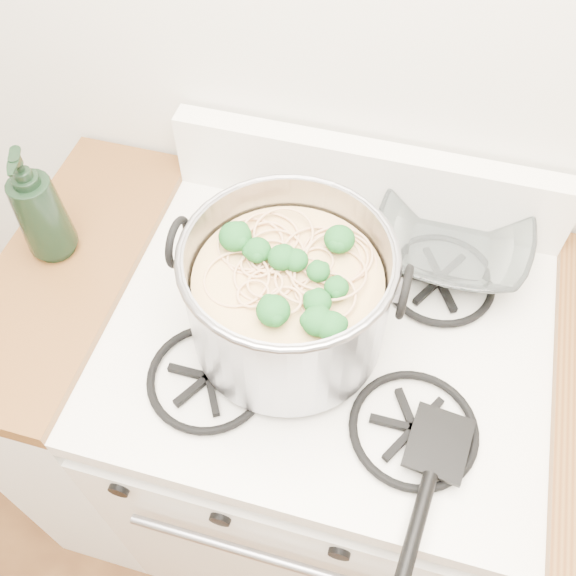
# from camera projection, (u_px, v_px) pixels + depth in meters

# --- Properties ---
(gas_range) EXTENTS (0.76, 0.66, 0.92)m
(gas_range) POSITION_uv_depth(u_px,v_px,m) (319.00, 437.00, 1.50)
(gas_range) COLOR white
(gas_range) RESTS_ON ground
(counter_left) EXTENTS (0.25, 0.65, 0.92)m
(counter_left) POSITION_uv_depth(u_px,v_px,m) (118.00, 379.00, 1.56)
(counter_left) COLOR silver
(counter_left) RESTS_ON ground
(stock_pot) EXTENTS (0.36, 0.33, 0.22)m
(stock_pot) POSITION_uv_depth(u_px,v_px,m) (288.00, 298.00, 1.01)
(stock_pot) COLOR #94949C
(stock_pot) RESTS_ON gas_range
(spatula) EXTENTS (0.32, 0.34, 0.02)m
(spatula) POSITION_uv_depth(u_px,v_px,m) (440.00, 441.00, 0.97)
(spatula) COLOR black
(spatula) RESTS_ON gas_range
(glass_bowl) EXTENTS (0.12, 0.12, 0.03)m
(glass_bowl) POSITION_uv_depth(u_px,v_px,m) (451.00, 244.00, 1.19)
(glass_bowl) COLOR white
(glass_bowl) RESTS_ON gas_range
(bottle) EXTENTS (0.12, 0.12, 0.24)m
(bottle) POSITION_uv_depth(u_px,v_px,m) (37.00, 205.00, 1.11)
(bottle) COLOR black
(bottle) RESTS_ON counter_left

